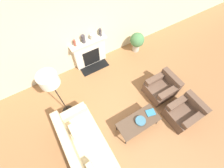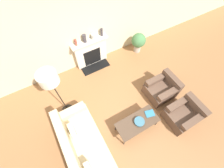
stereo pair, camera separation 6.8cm
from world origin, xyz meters
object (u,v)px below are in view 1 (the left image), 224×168
at_px(book, 151,113).
at_px(mantel_vase_center_right, 92,37).
at_px(couch, 86,150).
at_px(armchair_far, 162,88).
at_px(floor_lamp, 50,83).
at_px(mantel_vase_left, 75,43).
at_px(mantel_vase_center_left, 83,39).
at_px(mantel_vase_right, 100,32).
at_px(fireplace, 90,53).
at_px(armchair_near, 184,112).
at_px(coffee_table, 139,122).
at_px(bowl, 141,121).
at_px(potted_plant, 137,41).

relative_size(book, mantel_vase_center_right, 1.56).
xyz_separation_m(couch, armchair_far, (2.87, 0.42, -0.03)).
bearing_deg(mantel_vase_center_right, floor_lamp, -140.47).
relative_size(armchair_far, mantel_vase_left, 3.96).
xyz_separation_m(mantel_vase_center_left, mantel_vase_right, (0.61, 0.00, -0.00)).
bearing_deg(book, mantel_vase_center_right, 110.12).
xyz_separation_m(fireplace, armchair_far, (1.36, -2.34, -0.24)).
bearing_deg(armchair_near, coffee_table, -108.03).
bearing_deg(mantel_vase_center_right, coffee_table, -93.07).
bearing_deg(coffee_table, mantel_vase_center_right, 86.93).
relative_size(book, floor_lamp, 0.15).
xyz_separation_m(book, mantel_vase_center_right, (-0.27, 2.86, 0.70)).
relative_size(couch, mantel_vase_left, 9.91).
xyz_separation_m(couch, mantel_vase_center_left, (1.38, 2.77, 0.89)).
xyz_separation_m(bowl, mantel_vase_center_left, (-0.18, 2.91, 0.71)).
relative_size(fireplace, mantel_vase_left, 5.68).
xyz_separation_m(coffee_table, mantel_vase_right, (0.46, 2.89, 0.78)).
bearing_deg(mantel_vase_center_right, mantel_vase_center_left, 180.00).
height_order(bowl, potted_plant, potted_plant).
bearing_deg(couch, armchair_near, -101.00).
height_order(fireplace, couch, fireplace).
bearing_deg(armchair_near, fireplace, -157.70).
relative_size(coffee_table, mantel_vase_center_right, 6.33).
bearing_deg(mantel_vase_right, mantel_vase_center_left, 180.00).
distance_m(bowl, floor_lamp, 2.46).
bearing_deg(fireplace, mantel_vase_left, 178.01).
height_order(armchair_near, mantel_vase_left, mantel_vase_left).
height_order(bowl, mantel_vase_center_right, mantel_vase_center_right).
bearing_deg(fireplace, coffee_table, -89.76).
bearing_deg(mantel_vase_right, book, -90.78).
bearing_deg(armchair_far, coffee_table, -68.23).
bearing_deg(couch, mantel_vase_center_right, -31.29).
distance_m(mantel_vase_left, mantel_vase_center_right, 0.60).
bearing_deg(coffee_table, armchair_far, 21.77).
relative_size(armchair_near, armchair_far, 1.00).
height_order(armchair_near, mantel_vase_right, mantel_vase_right).
bearing_deg(fireplace, armchair_far, -59.83).
xyz_separation_m(bowl, mantel_vase_left, (-0.48, 2.91, 0.68)).
bearing_deg(mantel_vase_left, potted_plant, -8.64).
height_order(armchair_far, coffee_table, armchair_far).
xyz_separation_m(book, mantel_vase_right, (0.04, 2.86, 0.74)).
xyz_separation_m(armchair_far, potted_plant, (0.47, 2.01, 0.21)).
bearing_deg(fireplace, floor_lamp, -137.83).
bearing_deg(potted_plant, mantel_vase_left, 171.36).
bearing_deg(mantel_vase_left, couch, -111.33).
height_order(couch, mantel_vase_right, mantel_vase_right).
height_order(book, mantel_vase_center_right, mantel_vase_center_right).
relative_size(mantel_vase_center_left, mantel_vase_right, 1.01).
xyz_separation_m(coffee_table, book, (0.43, 0.03, 0.05)).
xyz_separation_m(armchair_near, potted_plant, (0.47, 2.98, 0.21)).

